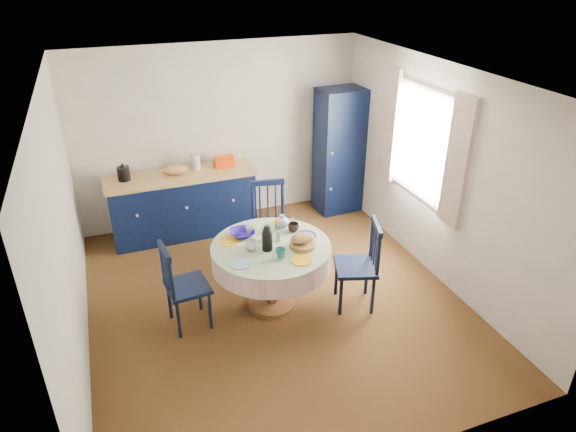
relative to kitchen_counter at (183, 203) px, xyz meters
name	(u,v)px	position (x,y,z in m)	size (l,w,h in m)	color
floor	(274,299)	(0.65, -1.90, -0.46)	(4.50, 4.50, 0.00)	black
ceiling	(271,77)	(0.65, -1.90, 2.04)	(4.50, 4.50, 0.00)	white
wall_back	(220,135)	(0.65, 0.35, 0.79)	(4.00, 0.02, 2.50)	beige
wall_left	(64,234)	(-1.35, -1.90, 0.79)	(0.02, 4.50, 2.50)	beige
wall_right	(437,174)	(2.65, -1.90, 0.79)	(0.02, 4.50, 2.50)	beige
window	(422,143)	(2.61, -1.60, 1.07)	(0.10, 1.74, 1.45)	white
kitchen_counter	(183,203)	(0.00, 0.00, 0.00)	(1.98, 0.62, 1.12)	black
pantry_cabinet	(339,151)	(2.31, -0.04, 0.46)	(0.67, 0.50, 1.84)	black
dining_table	(272,255)	(0.61, -1.99, 0.19)	(1.27, 1.27, 1.05)	#523117
chair_left	(183,285)	(-0.35, -1.99, 0.04)	(0.46, 0.48, 0.98)	black
chair_far	(270,223)	(0.89, -1.08, 0.07)	(0.54, 0.52, 1.04)	black
chair_right	(360,265)	(1.50, -2.30, 0.06)	(0.55, 0.56, 1.02)	black
mug_a	(251,245)	(0.39, -1.98, 0.36)	(0.12, 0.12, 0.10)	silver
mug_b	(281,253)	(0.61, -2.24, 0.36)	(0.11, 0.11, 0.10)	#266D6D
mug_c	(293,227)	(0.93, -1.78, 0.36)	(0.12, 0.12, 0.10)	black
mug_d	(250,230)	(0.46, -1.66, 0.36)	(0.10, 0.10, 0.09)	silver
cobalt_bowl	(242,233)	(0.37, -1.68, 0.35)	(0.27, 0.27, 0.07)	navy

